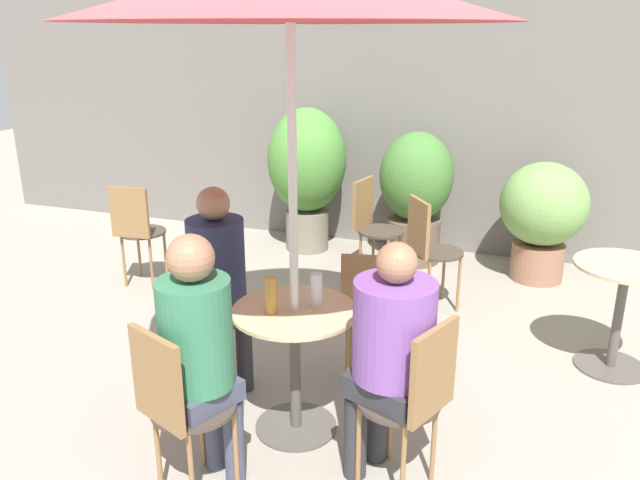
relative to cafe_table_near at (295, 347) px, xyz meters
The scene contains 19 objects.
ground_plane 0.51m from the cafe_table_near, 52.52° to the right, with size 20.00×20.00×0.00m, color gray.
storefront_wall 3.40m from the cafe_table_near, 88.86° to the left, with size 10.00×0.06×3.00m.
cafe_table_near is the anchor object (origin of this frame).
cafe_table_far 2.12m from the cafe_table_near, 37.00° to the left, with size 0.62×0.62×0.72m.
bistro_chair_0 0.75m from the cafe_table_near, 157.32° to the left, with size 0.44×0.42×0.89m.
bistro_chair_1 0.75m from the cafe_table_near, 112.68° to the right, with size 0.42×0.44×0.89m.
bistro_chair_2 0.75m from the cafe_table_near, 22.68° to the right, with size 0.44×0.42×0.89m.
bistro_chair_3 0.60m from the cafe_table_near, 63.33° to the left, with size 0.40×0.42×0.89m.
bistro_chair_4 2.44m from the cafe_table_near, 144.05° to the left, with size 0.39×0.40×0.89m.
bistro_chair_5 1.83m from the cafe_table_near, 77.72° to the left, with size 0.45×0.44×0.89m.
bistro_chair_6 2.24m from the cafe_table_near, 94.36° to the left, with size 0.42×0.40×0.89m.
seated_person_0 0.66m from the cafe_table_near, 157.32° to the left, with size 0.40×0.38×1.26m.
seated_person_1 0.66m from the cafe_table_near, 112.68° to the right, with size 0.38×0.39×1.27m.
seated_person_2 0.65m from the cafe_table_near, 22.68° to the right, with size 0.45×0.43×1.22m.
beer_glass_0 0.33m from the cafe_table_near, 42.64° to the left, with size 0.06×0.06×0.18m.
beer_glass_1 0.34m from the cafe_table_near, 141.73° to the right, with size 0.06×0.06×0.19m.
potted_plant_0 3.00m from the cafe_table_near, 109.13° to the left, with size 0.76×0.76×1.40m.
potted_plant_1 2.83m from the cafe_table_near, 88.24° to the left, with size 0.67×0.67×1.22m.
potted_plant_2 2.98m from the cafe_table_near, 66.17° to the left, with size 0.73×0.73×1.04m.
Camera 1 is at (1.02, -2.64, 2.08)m, focal length 35.00 mm.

